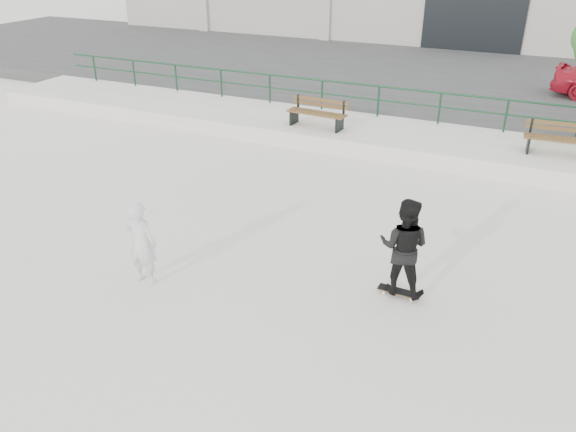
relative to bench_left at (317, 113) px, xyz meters
The scene contains 9 objects.
ground 9.29m from the bench_left, 74.90° to the right, with size 120.00×120.00×0.00m, color beige.
ledge 2.57m from the bench_left, 13.51° to the left, with size 30.00×3.00×0.50m, color beige.
parking_strip 9.42m from the bench_left, 75.15° to the left, with size 60.00×14.00×0.50m, color #3C3C3C.
railing 3.07m from the bench_left, 37.97° to the left, with size 28.00×0.06×1.03m.
bench_left is the anchor object (origin of this frame).
bench_right 6.99m from the bench_left, ahead, with size 1.94×0.68×0.88m.
skateboard 8.62m from the bench_left, 57.86° to the right, with size 0.79×0.23×0.09m.
standing_skater 8.57m from the bench_left, 57.86° to the right, with size 0.90×0.70×1.86m, color black.
seated_skater 8.82m from the bench_left, 89.77° to the right, with size 0.61×0.40×1.67m, color silver.
Camera 1 is at (3.86, -7.00, 5.99)m, focal length 35.00 mm.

